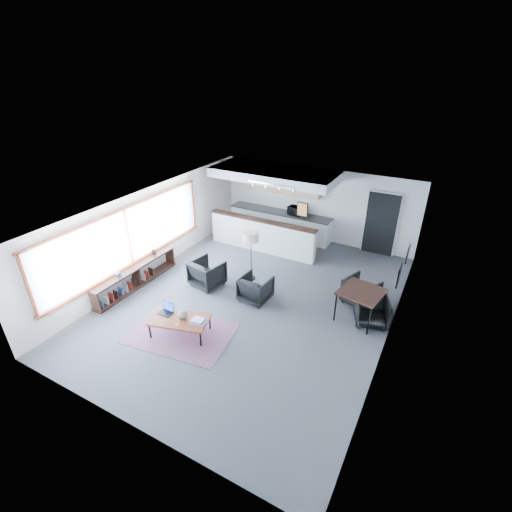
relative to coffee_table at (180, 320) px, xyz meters
The scene contains 21 objects.
room 2.42m from the coffee_table, 67.67° to the left, with size 7.02×9.02×2.62m.
window 3.05m from the coffee_table, 155.64° to the left, with size 0.10×5.95×1.66m.
console 2.66m from the coffee_table, 157.12° to the left, with size 0.35×3.00×0.80m.
kitchenette 5.88m from the coffee_table, 93.40° to the left, with size 4.20×1.96×2.60m.
doorway 7.26m from the coffee_table, 64.12° to the left, with size 1.10×0.12×2.15m.
track_light 4.78m from the coffee_table, 86.46° to the left, with size 1.60×0.07×0.15m.
wall_art_lower 5.11m from the coffee_table, 29.85° to the left, with size 0.03×0.38×0.48m.
wall_art_upper 5.85m from the coffee_table, 41.17° to the left, with size 0.03×0.34×0.44m.
kilim_rug 0.40m from the coffee_table, 75.96° to the left, with size 2.61×1.95×0.01m.
coffee_table is the anchor object (origin of this frame).
laptop 0.44m from the coffee_table, behind, with size 0.34×0.28×0.24m.
ceramic_pot 0.16m from the coffee_table, 38.19° to the left, with size 0.22×0.22×0.22m.
book_stack 0.50m from the coffee_table, 11.92° to the left, with size 0.35×0.29×0.10m.
coaster 0.22m from the coffee_table, 66.74° to the right, with size 0.11×0.11×0.01m.
armchair_left 2.22m from the coffee_table, 108.23° to the left, with size 0.83×0.78×0.85m, color black.
armchair_right 2.28m from the coffee_table, 67.13° to the left, with size 0.76×0.71×0.78m, color black.
floor_lamp 3.16m from the coffee_table, 85.44° to the left, with size 0.53×0.53×1.52m.
dining_table 4.42m from the coffee_table, 36.15° to the left, with size 1.14×1.14×0.83m.
dining_chair_near 4.65m from the coffee_table, 33.94° to the left, with size 0.66×0.62×0.68m, color black.
dining_chair_far 4.75m from the coffee_table, 43.95° to the left, with size 0.67×0.62×0.68m, color black.
microwave 6.28m from the coffee_table, 87.64° to the left, with size 0.53×0.29×0.36m, color black.
Camera 1 is at (4.04, -7.34, 5.81)m, focal length 26.00 mm.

